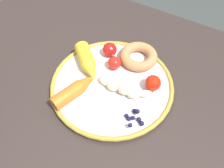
# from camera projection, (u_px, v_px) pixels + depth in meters

# --- Properties ---
(dining_table) EXTENTS (1.19, 0.77, 0.75)m
(dining_table) POSITION_uv_depth(u_px,v_px,m) (123.00, 113.00, 0.71)
(dining_table) COLOR #342A27
(dining_table) RESTS_ON ground_plane
(plate) EXTENTS (0.33, 0.33, 0.02)m
(plate) POSITION_uv_depth(u_px,v_px,m) (112.00, 85.00, 0.65)
(plate) COLOR silver
(plate) RESTS_ON dining_table
(banana) EXTENTS (0.15, 0.06, 0.03)m
(banana) POSITION_uv_depth(u_px,v_px,m) (123.00, 89.00, 0.62)
(banana) COLOR beige
(banana) RESTS_ON plate
(carrot_orange) EXTENTS (0.07, 0.14, 0.04)m
(carrot_orange) POSITION_uv_depth(u_px,v_px,m) (76.00, 89.00, 0.61)
(carrot_orange) COLOR orange
(carrot_orange) RESTS_ON plate
(carrot_yellow) EXTENTS (0.13, 0.11, 0.04)m
(carrot_yellow) POSITION_uv_depth(u_px,v_px,m) (88.00, 62.00, 0.66)
(carrot_yellow) COLOR yellow
(carrot_yellow) RESTS_ON plate
(donut) EXTENTS (0.14, 0.14, 0.03)m
(donut) POSITION_uv_depth(u_px,v_px,m) (139.00, 56.00, 0.69)
(donut) COLOR tan
(donut) RESTS_ON plate
(blueberry_pile) EXTENTS (0.05, 0.05, 0.02)m
(blueberry_pile) POSITION_uv_depth(u_px,v_px,m) (135.00, 118.00, 0.57)
(blueberry_pile) COLOR #191638
(blueberry_pile) RESTS_ON plate
(tomato_near) EXTENTS (0.04, 0.04, 0.04)m
(tomato_near) POSITION_uv_depth(u_px,v_px,m) (110.00, 50.00, 0.69)
(tomato_near) COLOR red
(tomato_near) RESTS_ON plate
(tomato_mid) EXTENTS (0.04, 0.04, 0.04)m
(tomato_mid) POSITION_uv_depth(u_px,v_px,m) (153.00, 83.00, 0.62)
(tomato_mid) COLOR red
(tomato_mid) RESTS_ON plate
(tomato_far) EXTENTS (0.04, 0.04, 0.04)m
(tomato_far) POSITION_uv_depth(u_px,v_px,m) (114.00, 63.00, 0.67)
(tomato_far) COLOR red
(tomato_far) RESTS_ON plate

